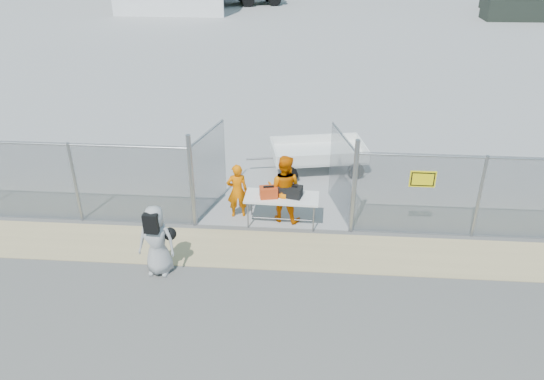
# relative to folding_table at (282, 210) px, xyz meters

# --- Properties ---
(ground) EXTENTS (160.00, 160.00, 0.00)m
(ground) POSITION_rel_folding_table_xyz_m (-0.23, -2.25, -0.40)
(ground) COLOR #424242
(dirt_strip) EXTENTS (44.00, 1.60, 0.01)m
(dirt_strip) POSITION_rel_folding_table_xyz_m (-0.23, -1.25, -0.39)
(dirt_strip) COLOR tan
(dirt_strip) RESTS_ON ground
(chain_link_fence) EXTENTS (40.00, 0.20, 2.20)m
(chain_link_fence) POSITION_rel_folding_table_xyz_m (-0.23, -0.25, 0.70)
(chain_link_fence) COLOR gray
(chain_link_fence) RESTS_ON ground
(folding_table) EXTENTS (1.89, 0.84, 0.79)m
(folding_table) POSITION_rel_folding_table_xyz_m (0.00, 0.00, 0.00)
(folding_table) COLOR white
(folding_table) RESTS_ON ground
(orange_bag) EXTENTS (0.49, 0.38, 0.28)m
(orange_bag) POSITION_rel_folding_table_xyz_m (-0.33, -0.06, 0.54)
(orange_bag) COLOR #CF4015
(orange_bag) RESTS_ON folding_table
(black_duffel) EXTENTS (0.64, 0.46, 0.28)m
(black_duffel) POSITION_rel_folding_table_xyz_m (0.22, 0.03, 0.54)
(black_duffel) COLOR black
(black_duffel) RESTS_ON folding_table
(security_worker_left) EXTENTS (0.62, 0.48, 1.50)m
(security_worker_left) POSITION_rel_folding_table_xyz_m (-1.18, 0.29, 0.35)
(security_worker_left) COLOR #EA6900
(security_worker_left) RESTS_ON ground
(security_worker_right) EXTENTS (1.02, 0.87, 1.82)m
(security_worker_right) POSITION_rel_folding_table_xyz_m (0.04, 0.20, 0.52)
(security_worker_right) COLOR #EA6900
(security_worker_right) RESTS_ON ground
(visitor) EXTENTS (0.85, 0.58, 1.67)m
(visitor) POSITION_rel_folding_table_xyz_m (-2.61, -2.27, 0.44)
(visitor) COLOR #9F9F9F
(visitor) RESTS_ON ground
(utility_trailer) EXTENTS (3.99, 2.58, 0.90)m
(utility_trailer) POSITION_rel_folding_table_xyz_m (0.93, 3.33, 0.05)
(utility_trailer) COLOR white
(utility_trailer) RESTS_ON ground
(parked_vehicle_near) EXTENTS (4.61, 2.18, 2.06)m
(parked_vehicle_near) POSITION_rel_folding_table_xyz_m (15.26, 29.50, 0.63)
(parked_vehicle_near) COLOR black
(parked_vehicle_near) RESTS_ON ground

